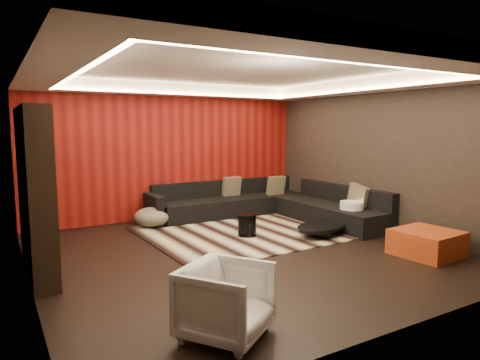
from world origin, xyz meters
TOP-DOWN VIEW (x-y plane):
  - floor at (0.00, 0.00)m, footprint 6.00×6.00m
  - ceiling at (0.00, 0.00)m, footprint 6.00×6.00m
  - wall_back at (0.00, 3.01)m, footprint 6.00×0.02m
  - wall_left at (-3.01, 0.00)m, footprint 0.02×6.00m
  - wall_right at (3.01, 0.00)m, footprint 0.02×6.00m
  - red_feature_wall at (0.00, 2.97)m, footprint 5.98×0.05m
  - soffit_back at (0.00, 2.70)m, footprint 6.00×0.60m
  - soffit_front at (0.00, -2.70)m, footprint 6.00×0.60m
  - soffit_left at (-2.70, 0.00)m, footprint 0.60×4.80m
  - soffit_right at (2.70, 0.00)m, footprint 0.60×4.80m
  - cove_back at (0.00, 2.36)m, footprint 4.80×0.08m
  - cove_front at (0.00, -2.36)m, footprint 4.80×0.08m
  - cove_left at (-2.36, 0.00)m, footprint 0.08×4.80m
  - cove_right at (2.36, 0.00)m, footprint 0.08×4.80m
  - tv_surround at (-2.85, 0.60)m, footprint 0.30×2.00m
  - tv_screen at (-2.69, 0.60)m, footprint 0.04×1.30m
  - tv_shelf at (-2.69, 0.60)m, footprint 0.04×1.60m
  - rug at (0.89, 1.06)m, footprint 4.08×3.11m
  - coffee_table at (1.68, 0.09)m, footprint 1.37×1.37m
  - drum_stool at (0.53, 0.75)m, footprint 0.33×0.33m
  - striped_pouf at (-0.69, 2.31)m, footprint 0.86×0.86m
  - white_side_table at (2.50, 0.18)m, footprint 0.54×0.54m
  - orange_ottoman at (2.32, -1.58)m, footprint 0.92×0.92m
  - armchair at (-1.54, -2.27)m, footprint 1.03×1.04m
  - sectional_sofa at (1.73, 1.86)m, footprint 3.65×3.50m
  - throw_pillows at (2.11, 1.76)m, footprint 1.72×2.77m

SIDE VIEW (x-z plane):
  - floor at x=0.00m, z-range -0.02..0.00m
  - rug at x=0.89m, z-range 0.00..0.02m
  - coffee_table at x=1.68m, z-range 0.02..0.21m
  - orange_ottoman at x=2.32m, z-range 0.00..0.38m
  - striped_pouf at x=-0.69m, z-range 0.02..0.39m
  - drum_stool at x=0.53m, z-range 0.02..0.41m
  - sectional_sofa at x=1.73m, z-range -0.11..0.64m
  - white_side_table at x=2.50m, z-range 0.00..0.54m
  - armchair at x=-1.54m, z-range 0.00..0.69m
  - throw_pillows at x=2.11m, z-range 0.37..0.87m
  - tv_shelf at x=-2.69m, z-range 0.68..0.72m
  - tv_surround at x=-2.85m, z-range 0.00..2.20m
  - wall_back at x=0.00m, z-range 0.00..2.80m
  - wall_left at x=-3.01m, z-range 0.00..2.80m
  - wall_right at x=3.01m, z-range 0.00..2.80m
  - red_feature_wall at x=0.00m, z-range 0.01..2.79m
  - tv_screen at x=-2.69m, z-range 1.05..1.85m
  - cove_back at x=0.00m, z-range 2.58..2.62m
  - cove_front at x=0.00m, z-range 2.58..2.62m
  - cove_left at x=-2.36m, z-range 2.58..2.62m
  - cove_right at x=2.36m, z-range 2.58..2.62m
  - soffit_back at x=0.00m, z-range 2.58..2.80m
  - soffit_front at x=0.00m, z-range 2.58..2.80m
  - soffit_left at x=-2.70m, z-range 2.58..2.80m
  - soffit_right at x=2.70m, z-range 2.58..2.80m
  - ceiling at x=0.00m, z-range 2.80..2.82m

